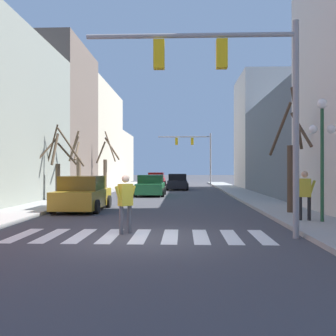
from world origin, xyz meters
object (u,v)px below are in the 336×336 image
pedestrian_crossing_street (305,191)px  pedestrian_near_right_corner (125,199)px  traffic_signal_far (196,148)px  street_tree_left_mid (78,169)px  street_tree_right_near (292,164)px  car_parked_left_mid (178,182)px  street_tree_right_mid (106,166)px  traffic_signal_near (236,82)px  car_parked_left_far (156,180)px  street_tree_right_far (58,166)px  car_parked_right_mid (83,194)px  street_lamp_right_corner (322,135)px  car_at_intersection (151,186)px

pedestrian_crossing_street → pedestrian_near_right_corner: (-6.20, -2.26, -0.13)m
traffic_signal_far → pedestrian_crossing_street: (2.92, -32.17, -3.30)m
street_tree_left_mid → street_tree_right_near: street_tree_right_near is taller
traffic_signal_far → car_parked_left_mid: 9.43m
street_tree_right_mid → street_tree_right_near: size_ratio=0.99×
traffic_signal_near → car_parked_left_far: (-4.60, 33.60, -3.80)m
street_tree_right_mid → street_tree_right_far: (-0.45, -12.59, -0.13)m
traffic_signal_near → traffic_signal_far: 35.09m
traffic_signal_near → car_parked_right_mid: size_ratio=1.39×
street_lamp_right_corner → car_parked_left_mid: 24.81m
traffic_signal_near → traffic_signal_far: (-0.04, 35.09, -0.05)m
street_tree_left_mid → street_tree_right_mid: bearing=90.7°
car_parked_left_mid → street_tree_right_far: (-7.05, -14.67, 1.47)m
street_tree_right_far → street_tree_right_near: size_ratio=0.85×
pedestrian_near_right_corner → traffic_signal_near: bearing=-54.9°
car_at_intersection → car_parked_right_mid: car_parked_right_mid is taller
car_at_intersection → street_tree_right_near: bearing=30.3°
pedestrian_near_right_corner → street_tree_right_mid: size_ratio=0.34×
street_lamp_right_corner → pedestrian_near_right_corner: street_lamp_right_corner is taller
street_tree_right_near → pedestrian_near_right_corner: bearing=-142.2°
traffic_signal_near → street_tree_right_mid: bearing=109.4°
car_parked_right_mid → pedestrian_crossing_street: (9.27, -4.44, 0.42)m
car_parked_left_mid → street_tree_right_mid: 7.10m
street_tree_right_far → traffic_signal_far: bearing=68.6°
street_lamp_right_corner → street_tree_right_near: 3.24m
car_parked_left_mid → traffic_signal_far: bearing=-13.5°
pedestrian_crossing_street → street_tree_right_far: street_tree_right_far is taller
car_at_intersection → street_tree_right_mid: 8.36m
car_parked_left_mid → car_parked_right_mid: size_ratio=1.03×
traffic_signal_far → street_tree_right_near: bearing=-83.8°
traffic_signal_far → street_tree_right_far: bearing=-111.4°
car_parked_right_mid → street_tree_left_mid: size_ratio=1.03×
car_parked_left_far → street_tree_left_mid: 19.67m
traffic_signal_near → pedestrian_crossing_street: size_ratio=3.54×
pedestrian_near_right_corner → street_tree_left_mid: bearing=66.9°
traffic_signal_near → car_parked_left_far: traffic_signal_near is taller
traffic_signal_near → street_tree_left_mid: size_ratio=1.43×
street_tree_right_near → car_at_intersection: bearing=120.3°
car_parked_left_mid → street_lamp_right_corner: bearing=-167.3°
street_lamp_right_corner → car_parked_right_mid: street_lamp_right_corner is taller
street_tree_left_mid → street_tree_right_far: size_ratio=0.97×
pedestrian_near_right_corner → street_tree_right_mid: bearing=58.7°
car_parked_right_mid → street_tree_right_near: street_tree_right_near is taller
traffic_signal_near → car_parked_right_mid: 10.44m
street_lamp_right_corner → car_parked_left_mid: size_ratio=0.93×
traffic_signal_far → pedestrian_near_right_corner: (-3.28, -34.44, -3.42)m
street_lamp_right_corner → car_parked_left_far: 32.11m
car_at_intersection → pedestrian_crossing_street: 16.45m
car_parked_right_mid → pedestrian_crossing_street: pedestrian_crossing_street is taller
traffic_signal_far → street_tree_right_near: 29.67m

